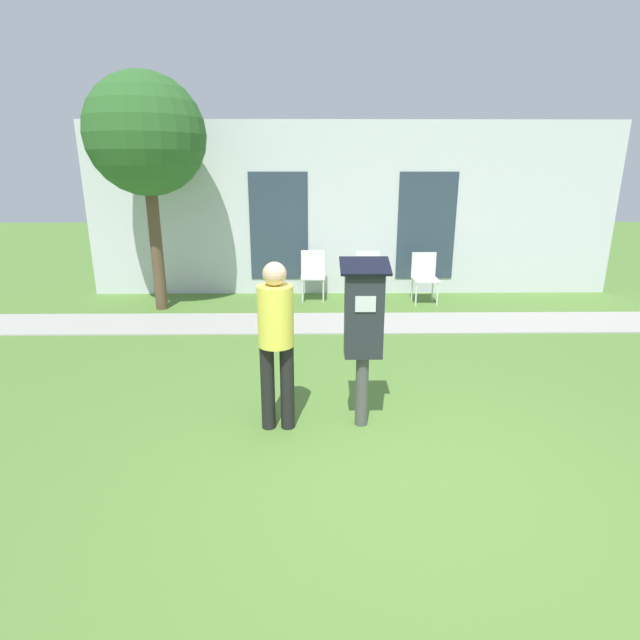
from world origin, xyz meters
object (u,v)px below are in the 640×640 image
outdoor_chair_left (313,271)px  outdoor_chair_right (424,274)px  person_standing (276,334)px  parking_meter (364,322)px  outdoor_chair_middle (368,272)px

outdoor_chair_left → outdoor_chair_right: bearing=9.6°
person_standing → outdoor_chair_left: bearing=80.9°
person_standing → outdoor_chair_right: person_standing is taller
parking_meter → outdoor_chair_left: 4.89m
outdoor_chair_right → person_standing: bearing=-141.1°
parking_meter → outdoor_chair_right: (1.57, 4.59, -0.49)m
parking_meter → person_standing: size_ratio=1.01×
outdoor_chair_left → outdoor_chair_middle: size_ratio=1.00×
outdoor_chair_left → parking_meter: bearing=-67.8°
outdoor_chair_middle → outdoor_chair_right: (1.01, -0.13, 0.00)m
outdoor_chair_middle → outdoor_chair_right: 1.02m
parking_meter → person_standing: (-0.79, -0.05, -0.09)m
person_standing → outdoor_chair_middle: (1.34, 4.76, -0.40)m
outdoor_chair_left → outdoor_chair_middle: same height
outdoor_chair_left → outdoor_chair_middle: 1.02m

